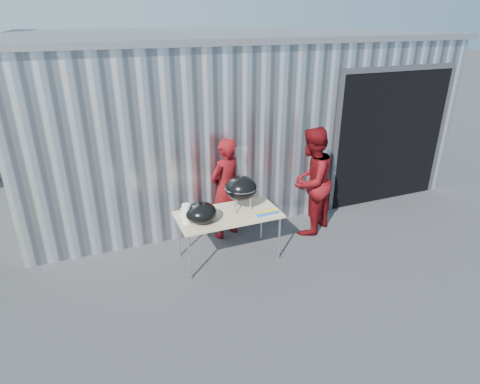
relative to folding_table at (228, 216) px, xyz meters
name	(u,v)px	position (x,y,z in m)	size (l,w,h in m)	color
ground	(272,284)	(0.32, -0.85, -0.71)	(80.00, 80.00, 0.00)	#2E2E31
building	(221,105)	(1.24, 3.74, 0.83)	(8.20, 6.20, 3.10)	silver
folding_table	(228,216)	(0.00, 0.00, 0.00)	(1.50, 0.75, 0.75)	tan
kettle_grill	(241,184)	(0.22, 0.05, 0.45)	(0.48, 0.48, 0.95)	black
grill_lid	(201,213)	(-0.44, -0.10, 0.18)	(0.44, 0.44, 0.32)	black
paper_towels	(187,214)	(-0.63, -0.05, 0.18)	(0.12, 0.12, 0.28)	white
white_tub	(189,212)	(-0.55, 0.16, 0.09)	(0.20, 0.15, 0.10)	white
foil_box	(267,213)	(0.51, -0.25, 0.07)	(0.32, 0.05, 0.06)	blue
person_cook	(226,189)	(0.21, 0.67, 0.13)	(0.61, 0.40, 1.68)	#5C0A0E
person_bystander	(311,182)	(1.56, 0.29, 0.20)	(0.88, 0.69, 1.81)	#5C0A0E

